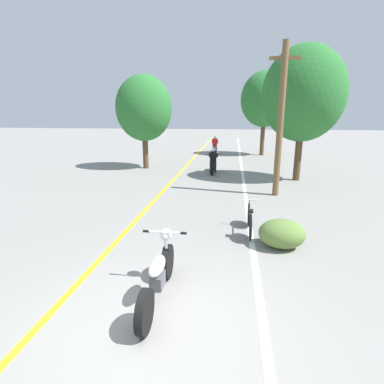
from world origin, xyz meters
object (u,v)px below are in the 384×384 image
(roadside_tree_left, at_px, (144,109))
(bicycle_parked, at_px, (250,220))
(roadside_tree_right_near, at_px, (304,94))
(roadside_tree_right_far, at_px, (265,99))
(utility_pole, at_px, (281,120))
(motorcycle_foreground, at_px, (158,275))
(motorcycle_rider_lead, at_px, (213,163))
(motorcycle_rider_far, at_px, (215,148))

(roadside_tree_left, height_order, bicycle_parked, roadside_tree_left)
(roadside_tree_right_near, xyz_separation_m, roadside_tree_right_far, (-0.88, 9.06, 0.18))
(roadside_tree_right_near, distance_m, bicycle_parked, 8.34)
(utility_pole, bearing_deg, motorcycle_foreground, -111.61)
(roadside_tree_left, distance_m, motorcycle_rider_lead, 5.04)
(bicycle_parked, bearing_deg, motorcycle_rider_far, 96.96)
(motorcycle_rider_lead, relative_size, bicycle_parked, 1.29)
(utility_pole, xyz_separation_m, motorcycle_rider_far, (-3.16, 11.95, -2.37))
(motorcycle_rider_far, height_order, bicycle_parked, motorcycle_rider_far)
(roadside_tree_right_near, bearing_deg, bicycle_parked, -110.01)
(motorcycle_foreground, bearing_deg, roadside_tree_right_far, 80.08)
(roadside_tree_right_far, distance_m, roadside_tree_left, 10.02)
(roadside_tree_right_far, height_order, bicycle_parked, roadside_tree_right_far)
(roadside_tree_right_near, distance_m, motorcycle_rider_far, 10.60)
(bicycle_parked, bearing_deg, utility_pole, 73.45)
(roadside_tree_left, xyz_separation_m, motorcycle_rider_lead, (4.03, -0.87, -2.90))
(motorcycle_foreground, bearing_deg, motorcycle_rider_lead, 89.34)
(motorcycle_rider_lead, relative_size, motorcycle_rider_far, 0.98)
(roadside_tree_right_far, height_order, motorcycle_rider_far, roadside_tree_right_far)
(motorcycle_foreground, xyz_separation_m, motorcycle_rider_lead, (0.14, 11.68, 0.05))
(roadside_tree_right_near, height_order, roadside_tree_right_far, roadside_tree_right_far)
(utility_pole, xyz_separation_m, bicycle_parked, (-1.21, -4.06, -2.54))
(roadside_tree_right_near, bearing_deg, utility_pole, -114.47)
(utility_pole, relative_size, roadside_tree_left, 1.07)
(motorcycle_rider_far, bearing_deg, roadside_tree_right_near, -63.18)
(motorcycle_foreground, distance_m, bicycle_parked, 3.68)
(utility_pole, height_order, motorcycle_foreground, utility_pole)
(roadside_tree_right_near, xyz_separation_m, motorcycle_rider_lead, (-4.13, 1.35, -3.47))
(utility_pole, distance_m, motorcycle_foreground, 8.25)
(motorcycle_rider_lead, height_order, bicycle_parked, motorcycle_rider_lead)
(motorcycle_foreground, xyz_separation_m, motorcycle_rider_far, (-0.26, 19.28, 0.08))
(roadside_tree_right_far, bearing_deg, motorcycle_foreground, -99.92)
(roadside_tree_right_near, distance_m, roadside_tree_left, 8.48)
(utility_pole, distance_m, motorcycle_rider_lead, 5.68)
(utility_pole, height_order, roadside_tree_left, utility_pole)
(utility_pole, distance_m, roadside_tree_left, 8.59)
(motorcycle_foreground, bearing_deg, roadside_tree_right_near, 67.54)
(roadside_tree_right_far, distance_m, bicycle_parked, 16.65)
(bicycle_parked, bearing_deg, roadside_tree_left, 121.08)
(roadside_tree_right_far, relative_size, motorcycle_rider_far, 2.82)
(motorcycle_rider_far, bearing_deg, roadside_tree_right_far, 1.69)
(motorcycle_foreground, distance_m, motorcycle_rider_lead, 11.68)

